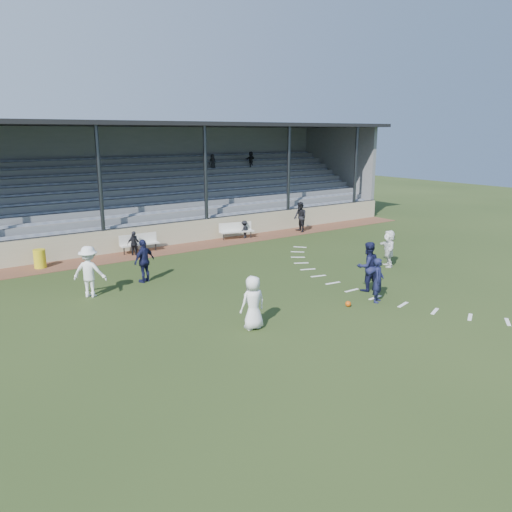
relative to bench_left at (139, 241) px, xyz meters
The scene contains 19 objects.
ground 10.99m from the bench_left, 82.33° to the right, with size 90.00×90.00×0.00m, color #273817.
cinder_track 1.62m from the bench_left, 14.54° to the right, with size 34.00×2.00×0.02m, color brown.
retaining_wall 1.61m from the bench_left, 24.56° to the left, with size 34.00×0.18×1.20m, color #B5AD8B.
bench_left is the anchor object (origin of this frame).
bench_right 5.93m from the bench_left, ahead, with size 2.04×0.86×0.95m.
trash_bin 4.90m from the bench_left, behind, with size 0.53×0.53×0.85m, color yellow.
football 12.47m from the bench_left, 76.82° to the right, with size 0.21×0.21×0.21m, color #C94D0B.
player_white_lead 11.88m from the bench_left, 95.28° to the right, with size 0.84×0.55×1.73m, color white.
player_navy_lead 13.02m from the bench_left, 71.67° to the right, with size 0.60×0.39×1.64m, color #16193D.
player_navy_mid 12.19m from the bench_left, 66.82° to the right, with size 0.95×0.74×1.95m, color #16193D.
player_white_wing 7.13m from the bench_left, 126.98° to the right, with size 1.26×0.72×1.95m, color white.
player_navy_wing 5.42m from the bench_left, 109.96° to the right, with size 1.06×0.44×1.80m, color #16193D.
player_white_back 12.47m from the bench_left, 47.92° to the right, with size 1.58×0.50×1.70m, color white.
official 10.32m from the bench_left, ahead, with size 0.90×0.70×1.85m, color black.
sub_left_near 0.43m from the bench_left, 146.56° to the right, with size 0.43×0.28×1.18m, color black.
sub_left_far 0.63m from the bench_left, 135.66° to the right, with size 0.65×0.27×1.11m, color black.
sub_right 6.41m from the bench_left, ahead, with size 0.67×0.39×1.04m, color black.
grandstand 5.81m from the bench_left, 74.71° to the left, with size 34.60×9.00×6.61m.
penalty_arc 12.24m from the bench_left, 62.82° to the right, with size 3.89×14.63×0.01m.
Camera 1 is at (-11.04, -13.08, 6.05)m, focal length 35.00 mm.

